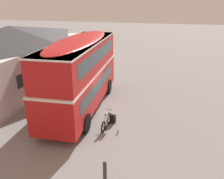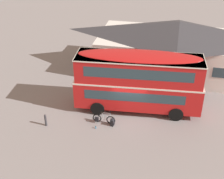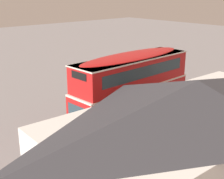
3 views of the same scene
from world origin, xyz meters
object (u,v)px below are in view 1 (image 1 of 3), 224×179
object	(u,v)px
touring_bicycle	(106,123)
double_decker_bus	(81,71)
backpack_on_ground	(113,118)
water_bottle_blue_sports	(118,132)
kerb_bollard	(105,171)

from	to	relation	value
touring_bicycle	double_decker_bus	bearing A→B (deg)	44.80
backpack_on_ground	water_bottle_blue_sports	distance (m)	1.28
double_decker_bus	kerb_bollard	xyz separation A→B (m)	(-6.43, -3.33, -2.14)
touring_bicycle	kerb_bollard	xyz separation A→B (m)	(-4.10, -1.01, 0.13)
kerb_bollard	backpack_on_ground	bearing A→B (deg)	9.49
water_bottle_blue_sports	kerb_bollard	distance (m)	3.73
water_bottle_blue_sports	backpack_on_ground	bearing A→B (deg)	26.34
double_decker_bus	touring_bicycle	world-z (taller)	double_decker_bus
double_decker_bus	touring_bicycle	distance (m)	3.99
touring_bicycle	backpack_on_ground	size ratio (longest dim) A/B	3.06
backpack_on_ground	water_bottle_blue_sports	xyz separation A→B (m)	(-1.13, -0.56, -0.20)
backpack_on_ground	double_decker_bus	bearing A→B (deg)	57.72
double_decker_bus	backpack_on_ground	xyz separation A→B (m)	(-1.59, -2.52, -2.35)
double_decker_bus	water_bottle_blue_sports	size ratio (longest dim) A/B	47.40
backpack_on_ground	kerb_bollard	world-z (taller)	kerb_bollard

